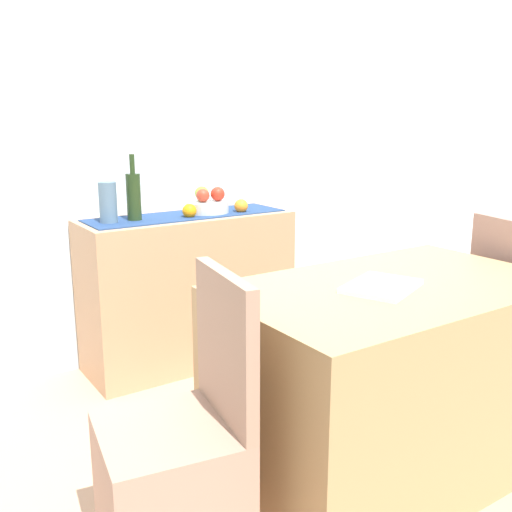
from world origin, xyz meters
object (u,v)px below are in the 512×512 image
Objects in this scene: dining_table at (389,378)px; open_book at (381,286)px; chair_near_window at (176,482)px; fruit_bowl at (208,207)px; wine_bottle at (134,196)px; sideboard_console at (189,290)px; ceramic_vase at (108,203)px.

open_book is (-0.09, -0.02, 0.38)m from dining_table.
chair_near_window reaches higher than dining_table.
fruit_bowl is at bearing 57.22° from chair_near_window.
fruit_bowl is 1.36m from open_book.
open_book is 0.31× the size of chair_near_window.
wine_bottle is 0.37× the size of chair_near_window.
dining_table is 4.51× the size of open_book.
ceramic_vase is (-0.43, 0.00, 0.51)m from sideboard_console.
wine_bottle is at bearing 180.00° from fruit_bowl.
open_book is at bearing -69.62° from ceramic_vase.
ceramic_vase reaches higher than fruit_bowl.
fruit_bowl is at bearing 0.00° from ceramic_vase.
sideboard_console is at bearing 97.00° from dining_table.
sideboard_console is at bearing 0.00° from ceramic_vase.
chair_near_window reaches higher than open_book.
dining_table is (0.46, -1.33, -0.58)m from wine_bottle.
chair_near_window reaches higher than sideboard_console.
dining_table is at bearing -10.19° from open_book.
wine_bottle is 1.41m from open_book.
open_book is at bearing -74.76° from wine_bottle.
wine_bottle reaches higher than sideboard_console.
sideboard_console is 1.26× the size of chair_near_window.
open_book is (0.50, -1.35, -0.17)m from ceramic_vase.
fruit_bowl reaches higher than open_book.
ceramic_vase is at bearing 77.07° from chair_near_window.
ceramic_vase is (-0.13, 0.00, -0.03)m from wine_bottle.
open_book is (0.08, -1.35, 0.34)m from sideboard_console.
dining_table is 1.40× the size of chair_near_window.
fruit_bowl is at bearing 0.00° from sideboard_console.
ceramic_vase is (-0.55, 0.00, 0.07)m from fruit_bowl.
chair_near_window is (-0.31, -1.33, -0.66)m from ceramic_vase.
wine_bottle reaches higher than open_book.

